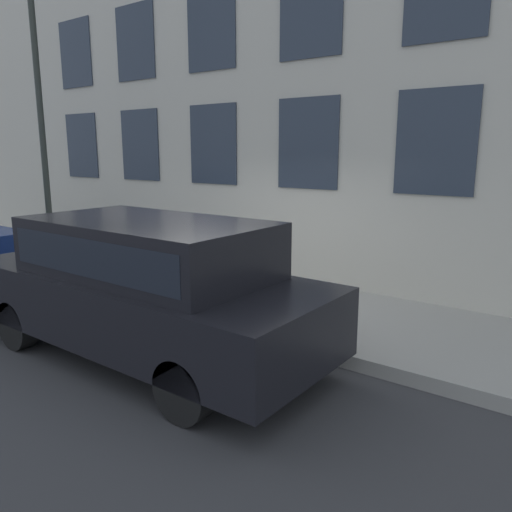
{
  "coord_description": "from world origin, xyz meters",
  "views": [
    {
      "loc": [
        -5.13,
        -4.67,
        2.58
      ],
      "look_at": [
        0.56,
        -0.42,
        1.07
      ],
      "focal_mm": 35.0,
      "sensor_mm": 36.0,
      "label": 1
    }
  ],
  "objects_px": {
    "person": "(283,270)",
    "parked_truck_charcoal_near": "(145,281)",
    "fire_hydrant": "(231,283)",
    "street_lamp": "(38,80)"
  },
  "relations": [
    {
      "from": "parked_truck_charcoal_near",
      "to": "street_lamp",
      "type": "xyz_separation_m",
      "value": [
        1.63,
        4.78,
        2.91
      ]
    },
    {
      "from": "parked_truck_charcoal_near",
      "to": "street_lamp",
      "type": "relative_size",
      "value": 0.82
    },
    {
      "from": "person",
      "to": "parked_truck_charcoal_near",
      "type": "distance_m",
      "value": 1.97
    },
    {
      "from": "person",
      "to": "street_lamp",
      "type": "height_order",
      "value": "street_lamp"
    },
    {
      "from": "person",
      "to": "street_lamp",
      "type": "xyz_separation_m",
      "value": [
        -0.13,
        5.65,
        2.98
      ]
    },
    {
      "from": "fire_hydrant",
      "to": "person",
      "type": "height_order",
      "value": "person"
    },
    {
      "from": "person",
      "to": "parked_truck_charcoal_near",
      "type": "bearing_deg",
      "value": -65.88
    },
    {
      "from": "fire_hydrant",
      "to": "street_lamp",
      "type": "height_order",
      "value": "street_lamp"
    },
    {
      "from": "fire_hydrant",
      "to": "parked_truck_charcoal_near",
      "type": "bearing_deg",
      "value": -179.24
    },
    {
      "from": "parked_truck_charcoal_near",
      "to": "fire_hydrant",
      "type": "bearing_deg",
      "value": 0.76
    }
  ]
}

